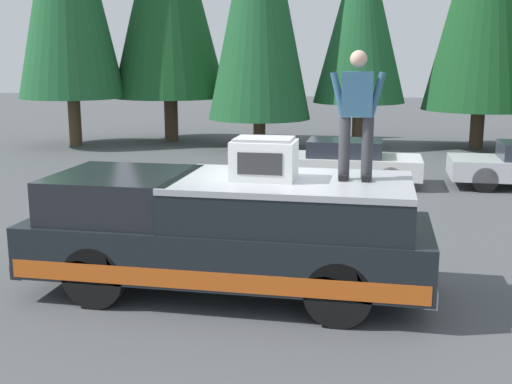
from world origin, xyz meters
The scene contains 6 objects.
ground_plane centered at (0.00, 0.00, 0.00)m, with size 90.00×90.00×0.00m, color #4C4F51.
pickup_truck centered at (-0.44, 0.50, 0.87)m, with size 2.01×5.54×1.65m.
compressor_unit centered at (-0.49, -0.01, 1.93)m, with size 0.65×0.84×0.56m.
person_on_truck_bed centered at (-0.30, -1.21, 2.55)m, with size 0.29×0.72×1.69m.
parked_car_white centered at (7.74, -0.56, 0.58)m, with size 1.64×4.10×1.16m.
conifer_center_left centered at (14.99, -0.68, 4.78)m, with size 3.31×3.31×7.96m.
Camera 1 is at (-8.76, -1.52, 3.26)m, focal length 44.84 mm.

